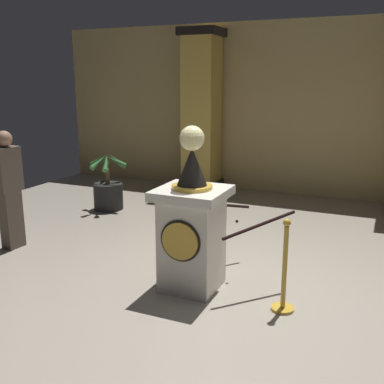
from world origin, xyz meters
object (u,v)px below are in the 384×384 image
(pedestal_clock, at_px, (192,227))
(stanchion_near, at_px, (284,279))
(stanchion_far, at_px, (201,225))
(bystander_guest, at_px, (8,187))
(potted_palm_left, at_px, (108,191))

(pedestal_clock, height_order, stanchion_near, pedestal_clock)
(stanchion_near, bearing_deg, stanchion_far, 140.07)
(bystander_guest, bearing_deg, potted_palm_left, 86.93)
(stanchion_far, height_order, potted_palm_left, stanchion_far)
(stanchion_far, height_order, bystander_guest, bystander_guest)
(stanchion_near, distance_m, potted_palm_left, 4.55)
(pedestal_clock, xyz_separation_m, potted_palm_left, (-2.73, 2.37, -0.40))
(stanchion_far, relative_size, potted_palm_left, 1.00)
(stanchion_near, xyz_separation_m, stanchion_far, (-1.42, 1.19, 0.04))
(stanchion_far, xyz_separation_m, bystander_guest, (-2.51, -0.93, 0.50))
(stanchion_near, bearing_deg, pedestal_clock, 174.14)
(pedestal_clock, xyz_separation_m, stanchion_near, (1.08, -0.11, -0.39))
(pedestal_clock, relative_size, bystander_guest, 1.12)
(stanchion_near, relative_size, potted_palm_left, 0.92)
(stanchion_near, relative_size, bystander_guest, 0.60)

